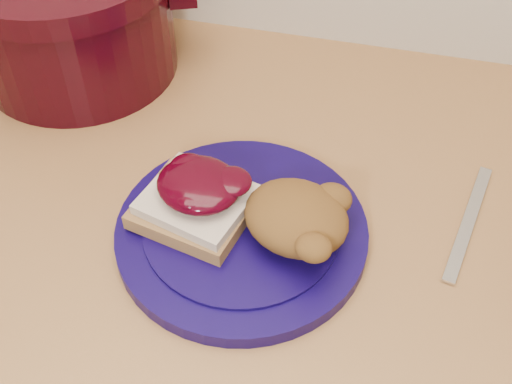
% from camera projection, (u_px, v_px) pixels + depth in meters
% --- Properties ---
extents(base_cabinet, '(4.00, 0.60, 0.86)m').
position_uv_depth(base_cabinet, '(255.00, 383.00, 1.05)').
color(base_cabinet, beige).
rests_on(base_cabinet, floor).
extents(plate, '(0.32, 0.32, 0.02)m').
position_uv_depth(plate, '(242.00, 232.00, 0.65)').
color(plate, '#0D043E').
rests_on(plate, wood_countertop).
extents(sandwich, '(0.13, 0.12, 0.05)m').
position_uv_depth(sandwich, '(196.00, 198.00, 0.63)').
color(sandwich, olive).
rests_on(sandwich, plate).
extents(stuffing_mound, '(0.13, 0.12, 0.05)m').
position_uv_depth(stuffing_mound, '(296.00, 217.00, 0.61)').
color(stuffing_mound, brown).
rests_on(stuffing_mound, plate).
extents(butter_knife, '(0.05, 0.17, 0.00)m').
position_uv_depth(butter_knife, '(469.00, 221.00, 0.67)').
color(butter_knife, silver).
rests_on(butter_knife, wood_countertop).
extents(dutch_oven, '(0.34, 0.34, 0.17)m').
position_uv_depth(dutch_oven, '(71.00, 15.00, 0.80)').
color(dutch_oven, black).
rests_on(dutch_oven, wood_countertop).
extents(pepper_grinder, '(0.05, 0.05, 0.12)m').
position_uv_depth(pepper_grinder, '(86.00, 2.00, 0.85)').
color(pepper_grinder, black).
rests_on(pepper_grinder, wood_countertop).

